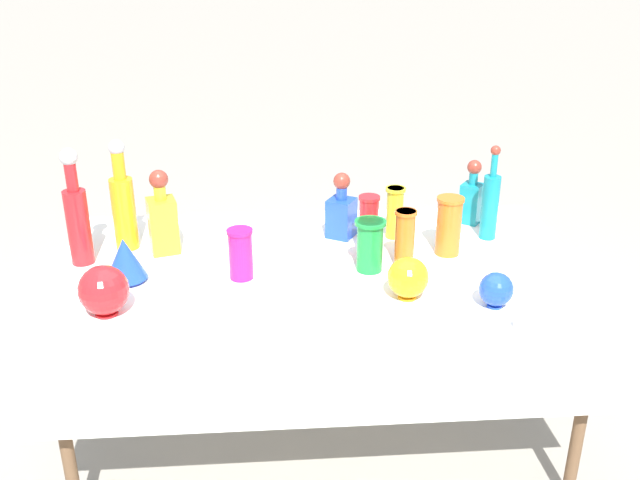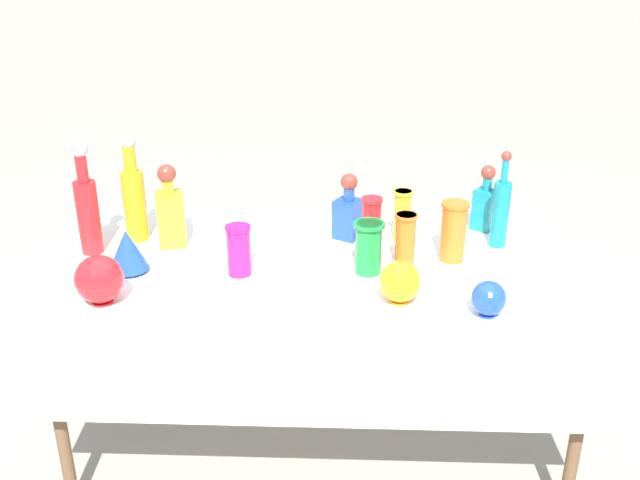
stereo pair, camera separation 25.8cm
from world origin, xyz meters
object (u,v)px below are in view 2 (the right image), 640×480
tall_bottle_1 (87,207)px  slender_vase_5 (369,246)px  slender_vase_2 (402,214)px  fluted_vase_0 (127,250)px  tall_bottle_0 (501,210)px  square_decanter_2 (170,212)px  cardboard_box_behind_left (387,295)px  slender_vase_1 (239,249)px  round_bowl_1 (99,279)px  square_decanter_0 (349,212)px  square_decanter_1 (485,203)px  slender_vase_4 (453,230)px  slender_vase_3 (371,226)px  slender_vase_0 (405,240)px  tall_bottle_2 (134,197)px  round_bowl_0 (489,298)px  round_bowl_2 (400,282)px

tall_bottle_1 → slender_vase_5: tall_bottle_1 is taller
slender_vase_2 → fluted_vase_0: 1.05m
tall_bottle_0 → square_decanter_2: size_ratio=1.17×
square_decanter_2 → cardboard_box_behind_left: size_ratio=0.70×
slender_vase_1 → slender_vase_2: bearing=28.0°
slender_vase_1 → round_bowl_1: slender_vase_1 is taller
slender_vase_1 → square_decanter_0: bearing=41.3°
square_decanter_1 → round_bowl_1: (-1.37, -0.68, -0.03)m
slender_vase_2 → slender_vase_4: slender_vase_4 is taller
slender_vase_3 → slender_vase_0: bearing=-39.5°
tall_bottle_1 → fluted_vase_0: tall_bottle_1 is taller
slender_vase_2 → square_decanter_1: bearing=21.0°
tall_bottle_1 → tall_bottle_2: tall_bottle_1 is taller
tall_bottle_1 → square_decanter_0: bearing=10.0°
fluted_vase_0 → slender_vase_3: bearing=9.9°
slender_vase_0 → fluted_vase_0: slender_vase_0 is taller
round_bowl_1 → slender_vase_2: bearing=28.2°
tall_bottle_2 → square_decanter_1: 1.40m
tall_bottle_2 → cardboard_box_behind_left: (1.05, 0.75, -0.81)m
round_bowl_1 → square_decanter_2: bearing=75.1°
slender_vase_0 → slender_vase_3: slender_vase_3 is taller
square_decanter_2 → slender_vase_4: 1.08m
tall_bottle_2 → square_decanter_0: 0.84m
slender_vase_1 → round_bowl_1: bearing=-151.5°
square_decanter_0 → slender_vase_1: square_decanter_0 is taller
slender_vase_5 → square_decanter_0: bearing=102.9°
slender_vase_4 → round_bowl_0: size_ratio=1.88×
round_bowl_1 → round_bowl_2: (0.98, 0.04, -0.01)m
slender_vase_3 → slender_vase_4: bearing=-1.7°
tall_bottle_1 → square_decanter_0: (0.98, 0.17, -0.07)m
square_decanter_1 → round_bowl_0: square_decanter_1 is taller
tall_bottle_0 → slender_vase_4: (-0.20, -0.14, -0.03)m
slender_vase_3 → tall_bottle_0: bearing=14.4°
round_bowl_1 → round_bowl_2: 0.98m
slender_vase_5 → tall_bottle_0: bearing=26.6°
round_bowl_2 → slender_vase_4: bearing=57.6°
slender_vase_4 → round_bowl_1: 1.26m
slender_vase_2 → round_bowl_2: (-0.04, -0.51, -0.04)m
tall_bottle_0 → slender_vase_1: size_ratio=2.06×
tall_bottle_0 → slender_vase_1: (-0.97, -0.29, -0.05)m
slender_vase_0 → slender_vase_4: (0.18, 0.09, 0.01)m
tall_bottle_0 → square_decanter_2: 1.27m
round_bowl_0 → square_decanter_0: bearing=125.9°
tall_bottle_1 → slender_vase_2: 1.20m
slender_vase_2 → round_bowl_1: (-1.02, -0.55, -0.02)m
slender_vase_2 → slender_vase_4: (0.18, -0.17, 0.01)m
square_decanter_1 → fluted_vase_0: bearing=-161.7°
slender_vase_1 → round_bowl_2: slender_vase_1 is taller
fluted_vase_0 → round_bowl_0: bearing=-12.6°
square_decanter_0 → slender_vase_4: (0.39, -0.19, 0.01)m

